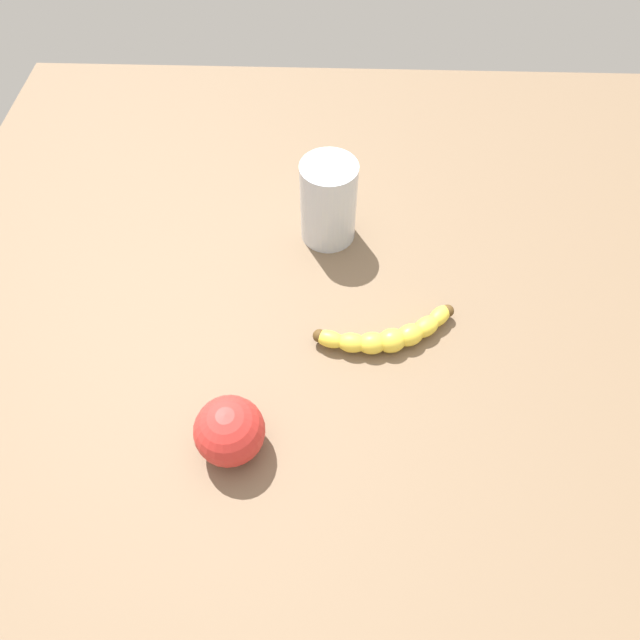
# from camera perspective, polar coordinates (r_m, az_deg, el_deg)

# --- Properties ---
(wooden_tabletop) EXTENTS (1.20, 1.20, 0.03)m
(wooden_tabletop) POSITION_cam_1_polar(r_m,az_deg,el_deg) (0.80, 1.16, -0.12)
(wooden_tabletop) COLOR brown
(wooden_tabletop) RESTS_ON ground
(banana) EXTENTS (0.19, 0.08, 0.03)m
(banana) POSITION_cam_1_polar(r_m,az_deg,el_deg) (0.75, 7.03, -1.51)
(banana) COLOR yellow
(banana) RESTS_ON wooden_tabletop
(smoothie_glass) EXTENTS (0.08, 0.08, 0.13)m
(smoothie_glass) POSITION_cam_1_polar(r_m,az_deg,el_deg) (0.84, 0.94, 11.56)
(smoothie_glass) COLOR silver
(smoothie_glass) RESTS_ON wooden_tabletop
(apple_fruit) EXTENTS (0.08, 0.08, 0.08)m
(apple_fruit) POSITION_cam_1_polar(r_m,az_deg,el_deg) (0.66, -8.87, -10.86)
(apple_fruit) COLOR red
(apple_fruit) RESTS_ON wooden_tabletop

